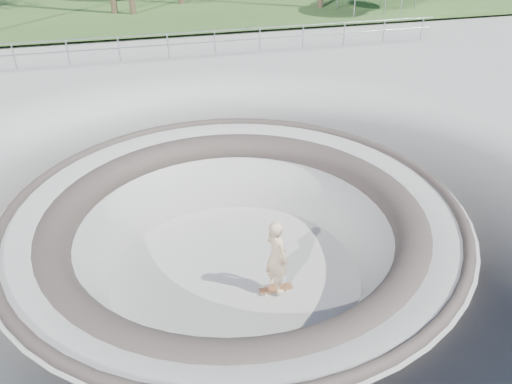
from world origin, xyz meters
TOP-DOWN VIEW (x-y plane):
  - ground at (0.00, 0.00)m, footprint 180.00×180.00m
  - skate_bowl at (0.00, 0.00)m, footprint 14.00×14.00m
  - distant_hills at (3.78, 57.17)m, footprint 103.20×45.00m
  - safety_railing at (0.00, 12.00)m, footprint 25.00×0.06m
  - skateboard at (0.74, -0.89)m, footprint 0.77×0.22m
  - skater at (0.74, -0.89)m, footprint 0.63×0.78m

SIDE VIEW (x-z plane):
  - distant_hills at x=3.78m, z-range -21.32..7.28m
  - skateboard at x=0.74m, z-range -1.88..-1.80m
  - skate_bowl at x=0.00m, z-range -3.88..0.22m
  - skater at x=0.74m, z-range -1.82..0.04m
  - ground at x=0.00m, z-range 0.00..0.00m
  - safety_railing at x=0.00m, z-range 0.18..1.20m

